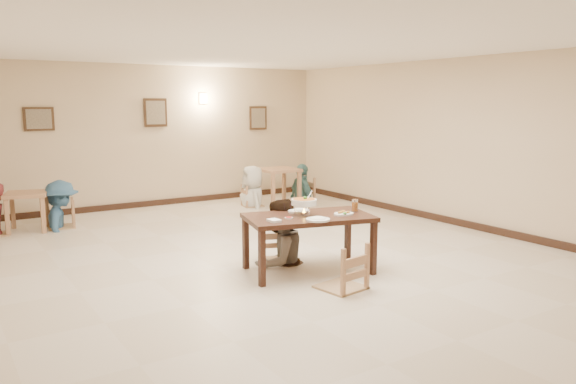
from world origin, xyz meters
TOP-DOWN VIEW (x-y plane):
  - floor at (0.00, 0.00)m, footprint 10.00×10.00m
  - ceiling at (0.00, 0.00)m, footprint 10.00×10.00m
  - wall_back at (0.00, 5.00)m, footprint 10.00×0.00m
  - wall_right at (4.00, 0.00)m, footprint 0.00×10.00m
  - baseboard_back at (0.00, 4.97)m, footprint 8.00×0.06m
  - baseboard_right at (3.97, 0.00)m, footprint 0.06×10.00m
  - picture_a at (-2.20, 4.96)m, footprint 0.55×0.04m
  - picture_b at (0.10, 4.96)m, footprint 0.50×0.04m
  - picture_c at (2.60, 4.96)m, footprint 0.45×0.04m
  - wall_sconce at (1.20, 4.96)m, footprint 0.16×0.05m
  - main_table at (0.07, -0.77)m, footprint 1.79×1.27m
  - chair_far at (-0.05, -0.12)m, footprint 0.41×0.41m
  - chair_near at (0.01, -1.55)m, footprint 0.50×0.50m
  - main_diner at (-0.02, -0.21)m, footprint 1.02×0.89m
  - curry_warmer at (0.02, -0.74)m, footprint 0.37×0.33m
  - rice_plate_far at (0.10, -0.51)m, footprint 0.31×0.31m
  - rice_plate_near at (-0.02, -1.11)m, footprint 0.30×0.30m
  - fried_plate at (0.48, -1.00)m, footprint 0.27×0.27m
  - chili_dish at (-0.26, -0.82)m, footprint 0.10×0.10m
  - napkin_cutlery at (-0.51, -0.88)m, footprint 0.16×0.25m
  - drink_glass at (0.74, -0.90)m, footprint 0.08×0.08m
  - bg_table_left at (-2.66, 3.83)m, footprint 0.83×0.83m
  - bg_table_right at (2.42, 3.75)m, footprint 0.81×0.81m
  - bg_chair_lr at (-2.13, 3.78)m, footprint 0.45×0.45m
  - bg_chair_rl at (1.78, 3.78)m, footprint 0.41×0.41m
  - bg_chair_rr at (3.07, 3.79)m, footprint 0.47×0.47m
  - bg_diner_b at (-2.13, 3.78)m, footprint 0.87×1.22m
  - bg_diner_c at (1.78, 3.78)m, footprint 0.72×0.95m
  - bg_diner_d at (3.07, 3.79)m, footprint 0.51×1.02m

SIDE VIEW (x-z plane):
  - floor at x=0.00m, z-range 0.00..0.00m
  - baseboard_back at x=0.00m, z-range 0.00..0.12m
  - baseboard_right at x=3.97m, z-range 0.00..0.12m
  - bg_chair_rl at x=1.78m, z-range 0.00..0.87m
  - chair_far at x=-0.05m, z-range 0.00..0.87m
  - bg_chair_lr at x=-2.13m, z-range 0.00..0.95m
  - bg_chair_rr at x=3.07m, z-range 0.00..0.99m
  - chair_near at x=0.01m, z-range 0.00..1.06m
  - bg_table_left at x=-2.66m, z-range 0.21..0.88m
  - bg_table_right at x=2.42m, z-range 0.25..1.03m
  - main_table at x=0.07m, z-range 0.30..1.05m
  - chili_dish at x=-0.26m, z-range 0.76..0.78m
  - rice_plate_near at x=-0.02m, z-range 0.74..0.81m
  - napkin_cutlery at x=-0.51m, z-range 0.76..0.79m
  - rice_plate_far at x=0.10m, z-range 0.74..0.81m
  - fried_plate at x=0.48m, z-range 0.75..0.81m
  - drink_glass at x=0.74m, z-range 0.75..0.92m
  - bg_diner_d at x=3.07m, z-range 0.00..1.68m
  - bg_diner_b at x=-2.13m, z-range 0.00..1.70m
  - bg_diner_c at x=1.78m, z-range 0.00..1.75m
  - main_diner at x=-0.02m, z-range 0.00..1.78m
  - curry_warmer at x=0.02m, z-range 0.78..1.08m
  - wall_back at x=0.00m, z-range -3.50..6.50m
  - wall_right at x=4.00m, z-range -3.50..6.50m
  - picture_c at x=2.60m, z-range 1.57..2.12m
  - picture_a at x=-2.20m, z-range 1.67..2.12m
  - picture_b at x=0.10m, z-range 1.70..2.30m
  - wall_sconce at x=1.20m, z-range 2.19..2.41m
  - ceiling at x=0.00m, z-range 3.00..3.00m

